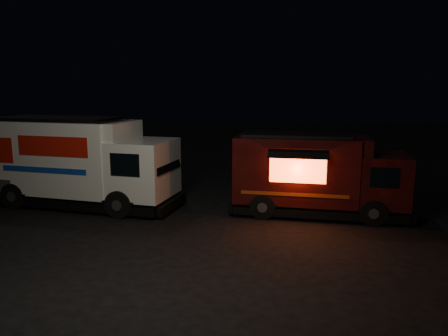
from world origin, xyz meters
TOP-DOWN VIEW (x-y plane):
  - ground at (0.00, 0.00)m, footprint 80.00×80.00m
  - white_truck at (-4.24, 3.37)m, footprint 7.15×3.88m
  - red_truck at (3.78, 2.56)m, footprint 5.95×3.03m

SIDE VIEW (x-z plane):
  - ground at x=0.00m, z-range 0.00..0.00m
  - red_truck at x=3.78m, z-range 0.00..2.64m
  - white_truck at x=-4.24m, z-range 0.00..3.08m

